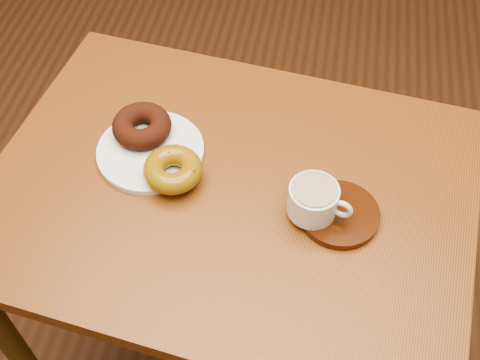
% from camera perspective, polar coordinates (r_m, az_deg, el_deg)
% --- Properties ---
extents(cafe_table, '(0.96, 0.77, 0.83)m').
position_cam_1_polar(cafe_table, '(1.21, -0.94, -4.35)').
color(cafe_table, brown).
rests_on(cafe_table, ground).
extents(donut_plate, '(0.22, 0.22, 0.01)m').
position_cam_1_polar(donut_plate, '(1.16, -8.48, 2.74)').
color(donut_plate, silver).
rests_on(donut_plate, cafe_table).
extents(donut_cinnamon, '(0.16, 0.16, 0.04)m').
position_cam_1_polar(donut_cinnamon, '(1.17, -9.29, 5.09)').
color(donut_cinnamon, '#38150B').
rests_on(donut_cinnamon, donut_plate).
extents(donut_caramel, '(0.15, 0.15, 0.04)m').
position_cam_1_polar(donut_caramel, '(1.09, -6.40, 1.01)').
color(donut_caramel, '#88620E').
rests_on(donut_caramel, donut_plate).
extents(saucer, '(0.16, 0.16, 0.02)m').
position_cam_1_polar(saucer, '(1.07, 9.38, -3.22)').
color(saucer, '#351607').
rests_on(saucer, cafe_table).
extents(coffee_cup, '(0.11, 0.09, 0.06)m').
position_cam_1_polar(coffee_cup, '(1.03, 7.03, -1.87)').
color(coffee_cup, silver).
rests_on(coffee_cup, saucer).
extents(teaspoon, '(0.02, 0.10, 0.01)m').
position_cam_1_polar(teaspoon, '(1.08, 5.57, -0.85)').
color(teaspoon, silver).
rests_on(teaspoon, saucer).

